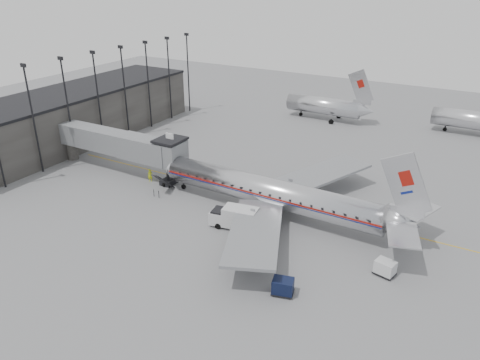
{
  "coord_description": "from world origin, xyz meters",
  "views": [
    {
      "loc": [
        27.37,
        -41.16,
        26.44
      ],
      "look_at": [
        1.87,
        3.31,
        3.2
      ],
      "focal_mm": 35.0,
      "sensor_mm": 36.0,
      "label": 1
    }
  ],
  "objects_px": {
    "ramp_worker": "(150,175)",
    "service_van": "(235,217)",
    "baggage_cart_white": "(385,268)",
    "airliner": "(275,193)",
    "baggage_cart_navy": "(283,286)"
  },
  "relations": [
    {
      "from": "baggage_cart_white",
      "to": "airliner",
      "type": "bearing_deg",
      "value": 171.25
    },
    {
      "from": "airliner",
      "to": "ramp_worker",
      "type": "height_order",
      "value": "airliner"
    },
    {
      "from": "baggage_cart_navy",
      "to": "ramp_worker",
      "type": "relative_size",
      "value": 1.25
    },
    {
      "from": "baggage_cart_navy",
      "to": "service_van",
      "type": "bearing_deg",
      "value": 125.74
    },
    {
      "from": "ramp_worker",
      "to": "baggage_cart_white",
      "type": "bearing_deg",
      "value": -31.77
    },
    {
      "from": "airliner",
      "to": "service_van",
      "type": "bearing_deg",
      "value": -114.73
    },
    {
      "from": "service_van",
      "to": "ramp_worker",
      "type": "height_order",
      "value": "service_van"
    },
    {
      "from": "ramp_worker",
      "to": "service_van",
      "type": "bearing_deg",
      "value": -39.31
    },
    {
      "from": "service_van",
      "to": "baggage_cart_navy",
      "type": "xyz_separation_m",
      "value": [
        9.65,
        -7.99,
        -0.51
      ]
    },
    {
      "from": "airliner",
      "to": "baggage_cart_white",
      "type": "bearing_deg",
      "value": -19.86
    },
    {
      "from": "airliner",
      "to": "service_van",
      "type": "xyz_separation_m",
      "value": [
        -2.45,
        -4.99,
        -1.39
      ]
    },
    {
      "from": "baggage_cart_white",
      "to": "ramp_worker",
      "type": "xyz_separation_m",
      "value": [
        -33.01,
        5.6,
        0.11
      ]
    },
    {
      "from": "ramp_worker",
      "to": "baggage_cart_navy",
      "type": "bearing_deg",
      "value": -48.82
    },
    {
      "from": "airliner",
      "to": "baggage_cart_white",
      "type": "distance_m",
      "value": 15.5
    },
    {
      "from": "airliner",
      "to": "baggage_cart_white",
      "type": "height_order",
      "value": "airliner"
    }
  ]
}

